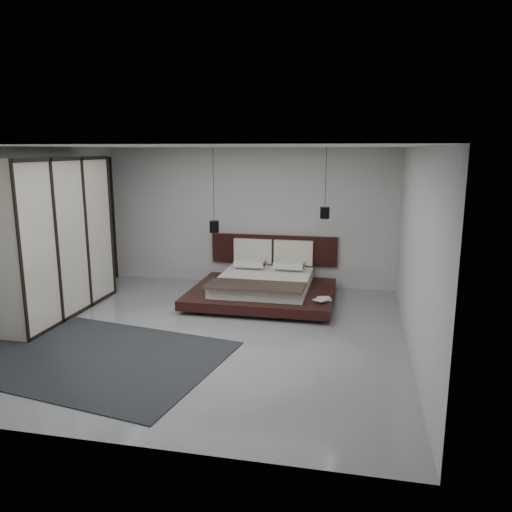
% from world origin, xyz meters
% --- Properties ---
extents(floor, '(6.00, 6.00, 0.00)m').
position_xyz_m(floor, '(0.00, 0.00, 0.00)').
color(floor, gray).
rests_on(floor, ground).
extents(ceiling, '(6.00, 6.00, 0.00)m').
position_xyz_m(ceiling, '(0.00, 0.00, 2.80)').
color(ceiling, white).
rests_on(ceiling, wall_back).
extents(wall_back, '(6.00, 0.00, 6.00)m').
position_xyz_m(wall_back, '(0.00, 3.00, 1.40)').
color(wall_back, '#B3B3B1').
rests_on(wall_back, floor).
extents(wall_front, '(6.00, 0.00, 6.00)m').
position_xyz_m(wall_front, '(0.00, -3.00, 1.40)').
color(wall_front, '#B3B3B1').
rests_on(wall_front, floor).
extents(wall_left, '(0.00, 6.00, 6.00)m').
position_xyz_m(wall_left, '(-3.00, 0.00, 1.40)').
color(wall_left, '#B3B3B1').
rests_on(wall_left, floor).
extents(wall_right, '(0.00, 6.00, 6.00)m').
position_xyz_m(wall_right, '(3.00, 0.00, 1.40)').
color(wall_right, '#B3B3B1').
rests_on(wall_right, floor).
extents(lattice_screen, '(0.05, 0.90, 2.60)m').
position_xyz_m(lattice_screen, '(-2.95, 2.45, 1.30)').
color(lattice_screen, black).
rests_on(lattice_screen, floor).
extents(bed, '(2.59, 2.31, 1.04)m').
position_xyz_m(bed, '(0.54, 1.92, 0.28)').
color(bed, black).
rests_on(bed, floor).
extents(book_lower, '(0.28, 0.33, 0.03)m').
position_xyz_m(book_lower, '(1.61, 1.29, 0.25)').
color(book_lower, '#99724C').
rests_on(book_lower, bed).
extents(book_upper, '(0.32, 0.35, 0.02)m').
position_xyz_m(book_upper, '(1.59, 1.26, 0.28)').
color(book_upper, '#99724C').
rests_on(book_upper, book_lower).
extents(pendant_left, '(0.19, 0.19, 1.63)m').
position_xyz_m(pendant_left, '(-0.52, 2.31, 1.29)').
color(pendant_left, black).
rests_on(pendant_left, ceiling).
extents(pendant_right, '(0.17, 0.17, 1.29)m').
position_xyz_m(pendant_right, '(1.61, 2.31, 1.62)').
color(pendant_right, black).
rests_on(pendant_right, ceiling).
extents(wardrobe, '(0.63, 2.69, 2.64)m').
position_xyz_m(wardrobe, '(-2.70, 0.39, 1.32)').
color(wardrobe, beige).
rests_on(wardrobe, floor).
extents(rug, '(3.73, 2.95, 0.01)m').
position_xyz_m(rug, '(-1.20, -1.19, 0.01)').
color(rug, black).
rests_on(rug, floor).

